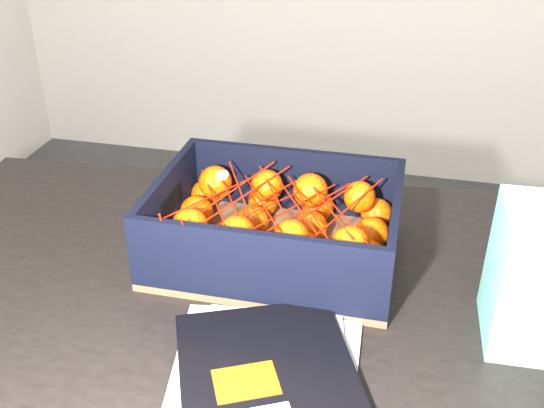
% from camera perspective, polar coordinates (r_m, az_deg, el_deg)
% --- Properties ---
extents(table, '(1.26, 0.89, 0.75)m').
position_cam_1_polar(table, '(0.96, -1.23, -13.97)').
color(table, black).
rests_on(table, ground).
extents(magazine_stack, '(0.30, 0.34, 0.02)m').
position_cam_1_polar(magazine_stack, '(0.78, -0.70, -16.11)').
color(magazine_stack, beige).
rests_on(magazine_stack, table).
extents(produce_crate, '(0.37, 0.27, 0.12)m').
position_cam_1_polar(produce_crate, '(0.98, 0.40, -2.70)').
color(produce_crate, brown).
rests_on(produce_crate, table).
extents(clementine_heap, '(0.34, 0.25, 0.10)m').
position_cam_1_polar(clementine_heap, '(0.97, 0.54, -2.07)').
color(clementine_heap, '#FF4A05').
rests_on(clementine_heap, produce_crate).
extents(mesh_net, '(0.30, 0.24, 0.09)m').
position_cam_1_polar(mesh_net, '(0.95, -0.08, 0.01)').
color(mesh_net, red).
rests_on(mesh_net, clementine_heap).
extents(retail_carton, '(0.09, 0.13, 0.19)m').
position_cam_1_polar(retail_carton, '(0.86, 21.96, -6.03)').
color(retail_carton, white).
rests_on(retail_carton, table).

